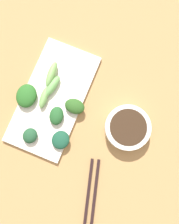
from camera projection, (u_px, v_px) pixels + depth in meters
name	position (u px, v px, depth m)	size (l,w,h in m)	color
tabletop	(77.00, 106.00, 0.75)	(2.10, 2.10, 0.02)	#A17B49
sauce_bowl	(127.00, 128.00, 0.71)	(0.13, 0.13, 0.04)	silver
serving_plate	(53.00, 98.00, 0.74)	(0.18, 0.35, 0.01)	silver
broccoli_leafy_0	(30.00, 136.00, 0.70)	(0.04, 0.04, 0.02)	#1E492B
broccoli_stalk_1	(44.00, 98.00, 0.72)	(0.02, 0.07, 0.02)	#70A555
broccoli_leafy_2	(75.00, 106.00, 0.71)	(0.06, 0.04, 0.03)	#28541D
broccoli_leafy_3	(56.00, 116.00, 0.71)	(0.04, 0.05, 0.02)	#205225
broccoli_leafy_4	(26.00, 96.00, 0.72)	(0.06, 0.07, 0.03)	#245D20
broccoli_stalk_5	(52.00, 86.00, 0.72)	(0.02, 0.07, 0.02)	#67A856
broccoli_leafy_6	(59.00, 139.00, 0.70)	(0.05, 0.05, 0.02)	#184831
broccoli_stalk_7	(52.00, 74.00, 0.72)	(0.02, 0.08, 0.03)	#76AE5A
chopsticks	(91.00, 199.00, 0.69)	(0.09, 0.23, 0.01)	black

